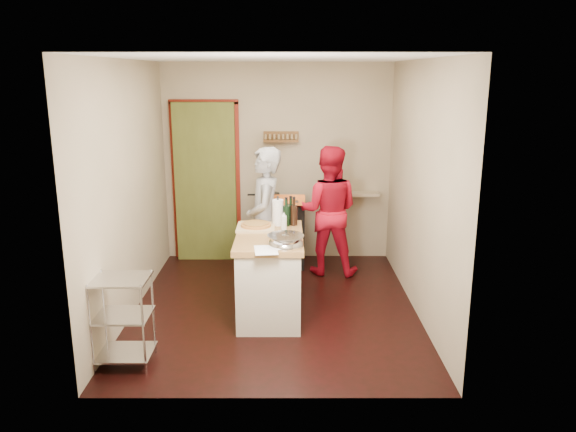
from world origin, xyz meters
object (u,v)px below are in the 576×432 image
object	(u,v)px
wire_shelving	(123,317)
person_stripe	(264,222)
stove	(281,231)
person_red	(328,211)
island	(270,272)

from	to	relation	value
wire_shelving	person_stripe	world-z (taller)	person_stripe
person_stripe	stove	bearing A→B (deg)	168.07
wire_shelving	person_stripe	bearing A→B (deg)	54.95
wire_shelving	person_stripe	xyz separation A→B (m)	(1.16, 1.65, 0.40)
stove	person_stripe	size ratio (longest dim) A/B	0.60
wire_shelving	person_red	world-z (taller)	person_red
person_stripe	person_red	world-z (taller)	person_stripe
wire_shelving	island	distance (m)	1.61
island	person_red	size ratio (longest dim) A/B	0.78
island	person_red	xyz separation A→B (m)	(0.68, 1.28, 0.34)
wire_shelving	island	world-z (taller)	island
stove	person_red	distance (m)	0.76
person_stripe	person_red	bearing A→B (deg)	129.26
wire_shelving	stove	bearing A→B (deg)	63.15
island	person_red	distance (m)	1.49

